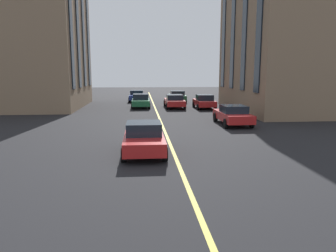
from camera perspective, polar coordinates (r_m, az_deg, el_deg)
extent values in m
cube|color=#D8C64C|center=(18.08, -0.20, -1.88)|extent=(80.00, 0.16, 0.01)
cube|color=#B21E1E|center=(22.57, 11.49, 1.76)|extent=(4.40, 1.80, 0.55)
cube|color=#19232D|center=(22.29, 11.70, 3.01)|extent=(1.85, 1.58, 0.50)
cylinder|color=black|center=(23.77, 8.49, 1.57)|extent=(0.64, 0.22, 0.64)
cylinder|color=black|center=(24.23, 12.47, 1.60)|extent=(0.64, 0.22, 0.64)
cylinder|color=black|center=(20.99, 10.31, 0.45)|extent=(0.64, 0.22, 0.64)
cylinder|color=black|center=(21.51, 14.76, 0.51)|extent=(0.64, 0.22, 0.64)
cube|color=#B21E1E|center=(32.23, 6.50, 4.17)|extent=(3.90, 1.75, 0.55)
cube|color=#19232D|center=(31.99, 6.59, 5.11)|extent=(1.64, 1.54, 0.55)
cylinder|color=black|center=(33.36, 4.64, 3.91)|extent=(0.60, 0.21, 0.60)
cylinder|color=black|center=(33.68, 7.46, 3.91)|extent=(0.60, 0.21, 0.60)
cylinder|color=black|center=(30.84, 5.43, 3.43)|extent=(0.60, 0.21, 0.60)
cylinder|color=black|center=(31.18, 8.47, 3.43)|extent=(0.60, 0.21, 0.60)
cube|color=#1E6038|center=(39.22, 1.65, 5.22)|extent=(4.40, 1.80, 0.55)
cube|color=#19232D|center=(38.96, 1.69, 5.97)|extent=(1.85, 1.58, 0.50)
cylinder|color=black|center=(40.59, 0.20, 4.99)|extent=(0.64, 0.22, 0.64)
cylinder|color=black|center=(40.78, 2.63, 5.00)|extent=(0.64, 0.22, 0.64)
cylinder|color=black|center=(37.71, 0.59, 4.63)|extent=(0.64, 0.22, 0.64)
cylinder|color=black|center=(37.92, 3.20, 4.64)|extent=(0.64, 0.22, 0.64)
cube|color=navy|center=(40.01, -5.64, 5.27)|extent=(4.40, 1.80, 0.55)
cube|color=#19232D|center=(40.19, -5.65, 6.04)|extent=(1.85, 1.58, 0.50)
cylinder|color=black|center=(38.58, -4.37, 4.71)|extent=(0.64, 0.22, 0.64)
cylinder|color=black|center=(38.61, -6.94, 4.67)|extent=(0.64, 0.22, 0.64)
cylinder|color=black|center=(41.48, -4.41, 5.06)|extent=(0.64, 0.22, 0.64)
cylinder|color=black|center=(41.50, -6.81, 5.02)|extent=(0.64, 0.22, 0.64)
cube|color=#1E6038|center=(32.81, -4.91, 4.29)|extent=(3.90, 1.75, 0.55)
cube|color=#19232D|center=(32.95, -4.92, 5.27)|extent=(1.64, 1.54, 0.55)
cylinder|color=black|center=(31.56, -3.37, 3.60)|extent=(0.60, 0.21, 0.60)
cylinder|color=black|center=(31.56, -6.43, 3.55)|extent=(0.60, 0.21, 0.60)
cylinder|color=black|center=(34.12, -3.49, 4.05)|extent=(0.60, 0.21, 0.60)
cylinder|color=black|center=(34.12, -6.32, 4.01)|extent=(0.60, 0.21, 0.60)
cube|color=#B21E1E|center=(32.51, 1.15, 4.31)|extent=(4.40, 1.80, 0.55)
cube|color=#19232D|center=(32.25, 1.19, 5.20)|extent=(1.85, 1.58, 0.50)
cylinder|color=black|center=(33.90, -0.57, 4.06)|extent=(0.64, 0.22, 0.64)
cylinder|color=black|center=(34.08, 2.34, 4.08)|extent=(0.64, 0.22, 0.64)
cylinder|color=black|center=(31.02, -0.16, 3.54)|extent=(0.64, 0.22, 0.64)
cylinder|color=black|center=(31.21, 3.01, 3.57)|extent=(0.64, 0.22, 0.64)
cube|color=#B21E1E|center=(14.23, -4.32, -2.72)|extent=(3.90, 1.75, 0.55)
cube|color=#19232D|center=(14.31, -4.36, -0.41)|extent=(1.64, 1.54, 0.55)
cylinder|color=black|center=(13.08, -0.54, -5.05)|extent=(0.60, 0.21, 0.60)
cylinder|color=black|center=(13.06, -7.94, -5.16)|extent=(0.60, 0.21, 0.60)
cylinder|color=black|center=(15.57, -1.27, -2.65)|extent=(0.60, 0.21, 0.60)
cylinder|color=black|center=(15.56, -7.46, -2.74)|extent=(0.60, 0.21, 0.60)
cube|color=#846B51|center=(36.50, -25.37, 14.80)|extent=(12.48, 12.39, 14.93)
cube|color=#19232D|center=(30.38, -17.02, 17.08)|extent=(1.10, 0.10, 11.35)
cube|color=#19232D|center=(33.41, -15.87, 16.42)|extent=(1.10, 0.10, 11.35)
cube|color=#19232D|center=(36.46, -14.92, 15.86)|extent=(1.10, 0.10, 11.35)
cube|color=#19232D|center=(39.53, -14.13, 15.38)|extent=(1.10, 0.10, 11.35)
cube|color=#846B51|center=(32.12, 19.75, 15.64)|extent=(13.77, 8.08, 14.55)
cube|color=#19232D|center=(25.89, 16.08, 18.06)|extent=(1.10, 0.10, 11.06)
cube|color=#19232D|center=(29.11, 13.57, 17.19)|extent=(1.10, 0.10, 11.06)
cube|color=#19232D|center=(32.37, 11.57, 16.46)|extent=(1.10, 0.10, 11.06)
cube|color=#19232D|center=(35.67, 9.96, 15.86)|extent=(1.10, 0.10, 11.06)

